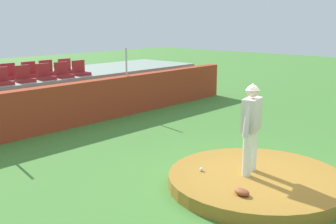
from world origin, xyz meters
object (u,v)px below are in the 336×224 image
at_px(stadium_chair_1, 2,79).
at_px(stadium_chair_8, 10,74).
at_px(pitcher, 251,122).
at_px(stadium_chair_9, 30,72).
at_px(fielding_glove, 242,192).
at_px(stadium_chair_3, 45,75).
at_px(stadium_chair_10, 48,70).
at_px(stadium_chair_11, 66,69).
at_px(baseball, 201,169).
at_px(stadium_chair_4, 63,73).
at_px(stadium_chair_5, 80,70).
at_px(stadium_chair_2, 24,77).

relative_size(stadium_chair_1, stadium_chair_8, 1.00).
relative_size(pitcher, stadium_chair_9, 3.55).
bearing_deg(fielding_glove, stadium_chair_3, -175.57).
xyz_separation_m(stadium_chair_8, stadium_chair_10, (1.39, 0.00, 0.00)).
height_order(stadium_chair_1, stadium_chair_3, same).
height_order(stadium_chair_10, stadium_chair_11, same).
xyz_separation_m(pitcher, fielding_glove, (-1.00, -0.46, -0.97)).
xyz_separation_m(baseball, stadium_chair_3, (0.92, 6.95, 1.20)).
bearing_deg(stadium_chair_4, fielding_glove, 75.98).
relative_size(stadium_chair_9, stadium_chair_10, 1.00).
xyz_separation_m(fielding_glove, stadium_chair_10, (2.05, 9.08, 1.18)).
bearing_deg(stadium_chair_11, stadium_chair_1, 17.55).
distance_m(pitcher, stadium_chair_10, 8.69).
distance_m(fielding_glove, stadium_chair_3, 8.35).
bearing_deg(stadium_chair_10, stadium_chair_5, 128.88).
bearing_deg(stadium_chair_5, stadium_chair_2, 0.37).
relative_size(fielding_glove, stadium_chair_2, 0.60).
distance_m(stadium_chair_1, stadium_chair_10, 2.30).
distance_m(fielding_glove, stadium_chair_9, 9.24).
distance_m(pitcher, stadium_chair_4, 7.76).
bearing_deg(pitcher, stadium_chair_5, 64.27).
bearing_deg(stadium_chair_8, stadium_chair_1, 52.11).
relative_size(stadium_chair_2, stadium_chair_9, 1.00).
bearing_deg(fielding_glove, baseball, 173.55).
height_order(stadium_chair_9, stadium_chair_11, same).
xyz_separation_m(fielding_glove, stadium_chair_11, (2.79, 9.05, 1.18)).
relative_size(fielding_glove, stadium_chair_5, 0.60).
relative_size(stadium_chair_1, stadium_chair_3, 1.00).
relative_size(pitcher, stadium_chair_3, 3.55).
bearing_deg(baseball, stadium_chair_8, 88.46).
xyz_separation_m(stadium_chair_3, stadium_chair_11, (1.42, 0.90, 0.00)).
height_order(fielding_glove, stadium_chair_10, stadium_chair_10).
height_order(baseball, stadium_chair_2, stadium_chair_2).
bearing_deg(stadium_chair_3, fielding_glove, 80.47).
xyz_separation_m(stadium_chair_3, stadium_chair_4, (0.66, -0.01, 0.00)).
bearing_deg(baseball, stadium_chair_2, 88.31).
bearing_deg(stadium_chair_5, stadium_chair_3, 1.48).
bearing_deg(stadium_chair_10, stadium_chair_11, 177.78).
xyz_separation_m(stadium_chair_1, stadium_chair_5, (2.82, 0.04, 0.00)).
bearing_deg(stadium_chair_5, stadium_chair_8, -22.85).
bearing_deg(stadium_chair_11, stadium_chair_3, 32.27).
bearing_deg(stadium_chair_8, stadium_chair_11, 179.31).
relative_size(stadium_chair_1, stadium_chair_5, 1.00).
distance_m(stadium_chair_3, stadium_chair_8, 1.16).
distance_m(pitcher, stadium_chair_1, 7.77).
relative_size(baseball, fielding_glove, 0.25).
bearing_deg(stadium_chair_2, stadium_chair_8, -90.31).
bearing_deg(stadium_chair_4, stadium_chair_9, -54.53).
height_order(stadium_chair_3, stadium_chair_5, same).
relative_size(stadium_chair_2, stadium_chair_4, 1.00).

